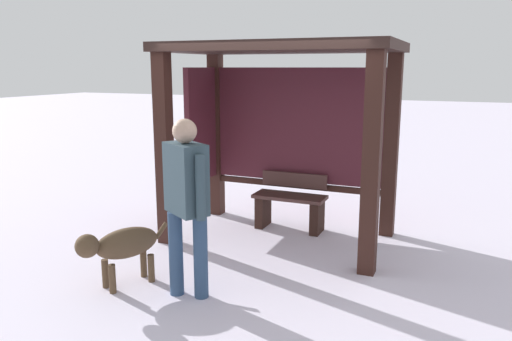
% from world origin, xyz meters
% --- Properties ---
extents(ground_plane, '(60.00, 60.00, 0.00)m').
position_xyz_m(ground_plane, '(0.00, 0.00, 0.00)').
color(ground_plane, white).
extents(bus_shelter, '(2.87, 1.70, 2.53)m').
position_xyz_m(bus_shelter, '(-0.10, 0.19, 1.82)').
color(bus_shelter, '#341C16').
rests_on(bus_shelter, ground).
extents(bench_left_inside, '(1.00, 0.41, 0.77)m').
position_xyz_m(bench_left_inside, '(0.00, 0.42, 0.35)').
color(bench_left_inside, '#4A2E2A').
rests_on(bench_left_inside, ground).
extents(person_walking, '(0.60, 0.46, 1.76)m').
position_xyz_m(person_walking, '(-0.23, -1.96, 1.04)').
color(person_walking, '#314550').
rests_on(person_walking, ground).
extents(dog, '(0.59, 0.92, 0.64)m').
position_xyz_m(dog, '(-0.97, -2.04, 0.44)').
color(dog, brown).
rests_on(dog, ground).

